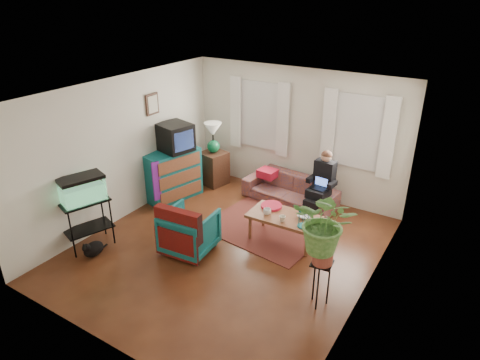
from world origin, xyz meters
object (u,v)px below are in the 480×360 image
Objects in this scene: side_table at (214,168)px; armchair at (189,229)px; dresser at (172,174)px; plant_stand at (320,284)px; aquarium_stand at (88,224)px; sofa at (290,185)px; coffee_table at (284,228)px.

side_table is 2.60m from armchair.
side_table is at bearing 85.46° from dresser.
armchair is 2.31m from plant_stand.
aquarium_stand is at bearing -96.44° from side_table.
sofa is 1.80m from side_table.
armchair is 0.67× the size of coffee_table.
dresser is 1.34× the size of aquarium_stand.
aquarium_stand is (-0.35, -3.10, 0.06)m from side_table.
dresser reaches higher than aquarium_stand.
aquarium_stand reaches higher than coffee_table.
dresser is at bearing -148.40° from sofa.
side_table is 1.06× the size of plant_stand.
dresser is 2.01m from armchair.
dresser reaches higher than armchair.
armchair is 1.59m from coffee_table.
armchair is (1.15, -2.33, 0.03)m from side_table.
sofa is at bearing 40.85° from dresser.
coffee_table is (2.67, -0.29, -0.26)m from dresser.
plant_stand is (3.81, 0.66, -0.08)m from aquarium_stand.
side_table reaches higher than coffee_table.
plant_stand is (3.80, -1.46, -0.16)m from dresser.
sofa is at bearing 2.33° from side_table.
dresser is 4.07m from plant_stand.
aquarium_stand is at bearing -170.19° from plant_stand.
aquarium_stand is (-2.15, -3.17, 0.05)m from sofa.
armchair is (1.50, 0.77, -0.02)m from aquarium_stand.
armchair is 1.15× the size of plant_stand.
aquarium_stand is at bearing 22.56° from armchair.
dresser is (-2.14, -1.05, 0.14)m from sofa.
plant_stand is at bearing 172.38° from armchair.
armchair reaches higher than sofa.
coffee_table is 1.63m from plant_stand.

